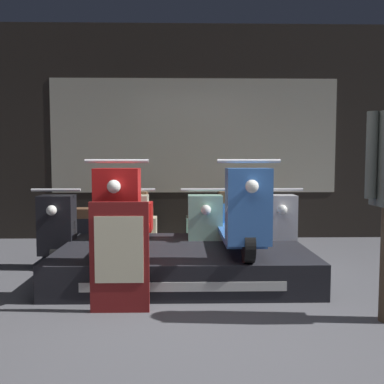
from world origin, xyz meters
name	(u,v)px	position (x,y,z in m)	size (l,w,h in m)	color
ground_plane	(209,339)	(0.00, 0.00, 0.00)	(30.00, 30.00, 0.00)	#4C4C51
shop_wall_back	(194,133)	(0.00, 3.72, 1.60)	(7.78, 0.09, 3.20)	#28231E
display_platform	(183,262)	(-0.17, 1.49, 0.16)	(2.46, 1.60, 0.32)	black
scooter_display_left	(127,215)	(-0.72, 1.42, 0.65)	(0.53, 1.73, 0.88)	black
scooter_display_right	(239,215)	(0.38, 1.42, 0.65)	(0.53, 1.73, 0.88)	black
scooter_backrow_0	(71,230)	(-1.55, 2.50, 0.33)	(0.53, 1.73, 0.88)	black
scooter_backrow_1	(137,229)	(-0.74, 2.50, 0.33)	(0.53, 1.73, 0.88)	black
scooter_backrow_2	(202,229)	(0.07, 2.50, 0.33)	(0.53, 1.73, 0.88)	black
scooter_backrow_3	(267,229)	(0.89, 2.50, 0.33)	(0.53, 1.73, 0.88)	black
price_sign_board	(119,257)	(-0.67, 0.51, 0.44)	(0.46, 0.04, 0.87)	maroon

